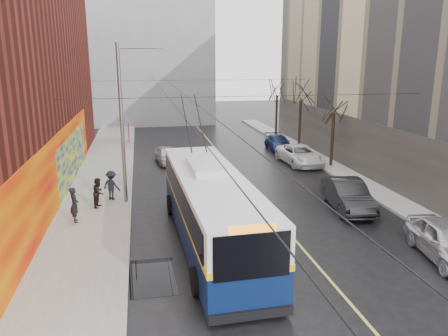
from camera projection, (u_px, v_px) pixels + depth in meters
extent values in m
plane|color=black|center=(287.00, 277.00, 16.81)|extent=(140.00, 140.00, 0.00)
cube|color=gray|center=(99.00, 194.00, 26.74)|extent=(4.00, 60.00, 0.15)
cube|color=gray|center=(355.00, 180.00, 29.87)|extent=(2.00, 60.00, 0.15)
cube|color=#BFB74C|center=(242.00, 179.00, 30.41)|extent=(0.12, 50.00, 0.01)
cube|color=red|center=(56.00, 174.00, 24.01)|extent=(0.08, 28.00, 4.00)
cube|color=#04188D|center=(73.00, 157.00, 29.82)|extent=(0.06, 12.00, 3.20)
cube|color=#4C4742|center=(357.00, 146.00, 31.48)|extent=(0.06, 36.00, 4.00)
cube|color=gray|center=(131.00, 51.00, 56.34)|extent=(20.00, 12.00, 18.00)
cylinder|color=slate|center=(122.00, 127.00, 24.07)|extent=(0.20, 0.20, 9.00)
cube|color=maroon|center=(129.00, 132.00, 24.21)|extent=(0.04, 0.60, 1.10)
cylinder|color=slate|center=(140.00, 48.00, 23.26)|extent=(2.40, 0.10, 0.10)
cube|color=slate|center=(161.00, 50.00, 23.49)|extent=(0.50, 0.22, 0.12)
cylinder|color=black|center=(162.00, 89.00, 28.87)|extent=(0.02, 60.00, 0.02)
cylinder|color=black|center=(177.00, 89.00, 29.05)|extent=(0.02, 60.00, 0.02)
cylinder|color=black|center=(251.00, 96.00, 20.95)|extent=(18.00, 0.02, 0.02)
cylinder|color=black|center=(203.00, 80.00, 36.18)|extent=(18.00, 0.02, 0.02)
cylinder|color=black|center=(332.00, 140.00, 33.18)|extent=(0.24, 0.24, 4.20)
cylinder|color=black|center=(300.00, 125.00, 39.81)|extent=(0.24, 0.24, 4.48)
cylinder|color=black|center=(276.00, 116.00, 46.49)|extent=(0.24, 0.24, 4.37)
cube|color=black|center=(139.00, 278.00, 16.71)|extent=(2.75, 3.09, 0.01)
ellipsoid|color=slate|center=(214.00, 90.00, 22.14)|extent=(0.44, 0.20, 0.12)
ellipsoid|color=slate|center=(213.00, 78.00, 25.80)|extent=(0.44, 0.20, 0.12)
ellipsoid|color=slate|center=(143.00, 105.00, 25.40)|extent=(0.44, 0.20, 0.12)
cube|color=#081843|center=(211.00, 222.00, 19.58)|extent=(3.20, 12.86, 1.60)
cube|color=silver|center=(211.00, 191.00, 19.22)|extent=(3.20, 12.86, 1.38)
cube|color=yellow|center=(211.00, 206.00, 19.39)|extent=(3.25, 12.91, 0.23)
cube|color=black|center=(252.00, 257.00, 13.21)|extent=(2.45, 0.13, 1.49)
cube|color=black|center=(190.00, 162.00, 25.31)|extent=(2.45, 0.13, 1.28)
cube|color=black|center=(179.00, 195.00, 18.94)|extent=(0.44, 11.71, 1.06)
cube|color=black|center=(242.00, 191.00, 19.55)|extent=(0.44, 11.71, 1.06)
cube|color=silver|center=(206.00, 166.00, 20.02)|extent=(1.60, 3.24, 0.32)
cube|color=black|center=(252.00, 315.00, 13.65)|extent=(2.77, 0.22, 0.32)
cylinder|color=black|center=(196.00, 282.00, 15.38)|extent=(0.36, 1.07, 1.06)
cylinder|color=black|center=(271.00, 273.00, 15.98)|extent=(0.36, 1.07, 1.06)
cylinder|color=black|center=(171.00, 205.00, 23.43)|extent=(0.36, 1.07, 1.06)
cylinder|color=black|center=(221.00, 201.00, 24.03)|extent=(0.36, 1.07, 1.06)
cylinder|color=black|center=(186.00, 122.00, 23.08)|extent=(0.19, 3.70, 2.62)
cylinder|color=black|center=(200.00, 121.00, 23.24)|extent=(0.19, 3.70, 2.62)
imported|color=silver|center=(447.00, 241.00, 18.14)|extent=(2.64, 4.97, 1.61)
imported|color=black|center=(348.00, 195.00, 24.14)|extent=(2.38, 5.18, 1.65)
imported|color=white|center=(300.00, 155.00, 34.49)|extent=(2.74, 5.49, 1.49)
imported|color=navy|center=(279.00, 143.00, 39.73)|extent=(2.08, 4.68, 1.33)
imported|color=silver|center=(167.00, 155.00, 34.83)|extent=(2.08, 4.13, 1.35)
imported|color=black|center=(74.00, 205.00, 21.82)|extent=(0.58, 0.74, 1.81)
imported|color=black|center=(99.00, 193.00, 24.06)|extent=(0.82, 0.94, 1.66)
imported|color=black|center=(112.00, 185.00, 25.31)|extent=(1.28, 1.17, 1.73)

